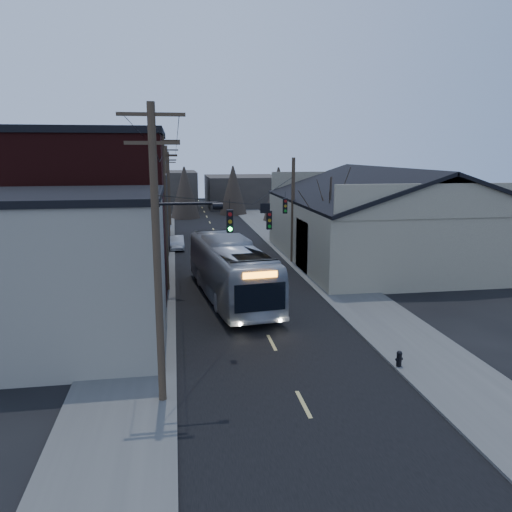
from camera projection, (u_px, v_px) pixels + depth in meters
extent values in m
plane|color=black|center=(319.00, 435.00, 16.01)|extent=(160.00, 160.00, 0.00)
cube|color=black|center=(225.00, 253.00, 44.99)|extent=(9.00, 110.00, 0.02)
cube|color=#474744|center=(152.00, 254.00, 43.97)|extent=(4.00, 110.00, 0.12)
cube|color=#474744|center=(295.00, 250.00, 46.00)|extent=(4.00, 110.00, 0.12)
cube|color=gray|center=(73.00, 274.00, 22.58)|extent=(8.00, 8.00, 7.00)
cube|color=black|center=(88.00, 213.00, 32.75)|extent=(10.00, 12.00, 10.00)
cube|color=#322D28|center=(122.00, 209.00, 48.59)|extent=(9.00, 14.00, 7.00)
cube|color=#7B6E59|center=(386.00, 230.00, 41.69)|extent=(16.00, 20.00, 5.00)
cube|color=black|center=(341.00, 185.00, 40.29)|extent=(8.16, 20.60, 2.86)
cube|color=black|center=(433.00, 184.00, 41.54)|extent=(8.16, 20.60, 2.86)
cube|color=#322D28|center=(164.00, 191.00, 77.27)|extent=(10.00, 12.00, 6.00)
cube|color=#322D28|center=(243.00, 191.00, 84.24)|extent=(12.00, 14.00, 5.00)
cone|color=black|center=(329.00, 228.00, 35.62)|extent=(0.40, 0.40, 7.20)
cylinder|color=#382B1E|center=(157.00, 261.00, 17.05)|extent=(0.28, 0.28, 10.50)
cube|color=#382B1E|center=(151.00, 114.00, 16.06)|extent=(2.20, 0.12, 0.12)
cylinder|color=#382B1E|center=(165.00, 215.00, 31.60)|extent=(0.28, 0.28, 10.00)
cube|color=#382B1E|center=(162.00, 141.00, 30.66)|extent=(2.20, 0.12, 0.12)
cylinder|color=#382B1E|center=(168.00, 198.00, 46.14)|extent=(0.28, 0.28, 9.50)
cube|color=#382B1E|center=(166.00, 150.00, 45.25)|extent=(2.20, 0.12, 0.12)
cylinder|color=#382B1E|center=(169.00, 189.00, 60.69)|extent=(0.28, 0.28, 9.00)
cube|color=#382B1E|center=(168.00, 155.00, 59.85)|extent=(2.20, 0.12, 0.12)
cylinder|color=#382B1E|center=(293.00, 211.00, 40.08)|extent=(0.28, 0.28, 8.50)
cube|color=black|center=(230.00, 221.00, 21.73)|extent=(0.28, 0.20, 1.00)
cube|color=black|center=(269.00, 220.00, 26.60)|extent=(0.28, 0.20, 1.00)
cube|color=black|center=(285.00, 206.00, 32.73)|extent=(0.28, 0.20, 1.00)
imported|color=#9DA1A8|center=(231.00, 270.00, 30.67)|extent=(4.55, 13.25, 3.62)
imported|color=#B3B6BB|center=(177.00, 243.00, 46.63)|extent=(1.35, 3.74, 1.23)
cylinder|color=black|center=(399.00, 360.00, 20.82)|extent=(0.22, 0.22, 0.54)
sphere|color=black|center=(399.00, 353.00, 20.75)|extent=(0.24, 0.24, 0.24)
cylinder|color=black|center=(399.00, 359.00, 20.81)|extent=(0.33, 0.16, 0.11)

